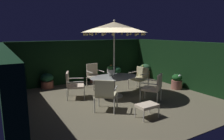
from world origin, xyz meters
name	(u,v)px	position (x,y,z in m)	size (l,w,h in m)	color
ground_plane	(115,99)	(0.00, 0.00, -0.01)	(7.15, 6.42, 0.02)	#635C47
hedge_backdrop_rear	(82,61)	(0.00, 3.06, 0.99)	(7.15, 0.30, 1.97)	black
hedge_backdrop_left	(5,84)	(-3.43, 0.00, 0.99)	(0.30, 6.42, 1.97)	black
hedge_backdrop_right	(182,64)	(3.43, 0.00, 0.99)	(0.30, 6.42, 1.97)	black
patio_dining_table	(114,80)	(0.13, 0.27, 0.60)	(1.85, 1.21, 0.75)	silver
patio_umbrella	(114,27)	(0.13, 0.27, 2.52)	(2.32, 2.32, 2.78)	silver
centerpiece_planter	(111,70)	(0.09, 0.42, 0.99)	(0.29, 0.29, 0.42)	silver
patio_chair_north	(140,76)	(1.58, 0.59, 0.53)	(0.70, 0.75, 0.91)	beige
patio_chair_northeast	(94,74)	(0.03, 1.77, 0.58)	(0.61, 0.65, 1.01)	beige
patio_chair_east	(73,83)	(-1.26, 0.84, 0.54)	(0.80, 0.80, 0.95)	silver
patio_chair_southeast	(105,92)	(-0.85, -0.86, 0.59)	(0.83, 0.83, 1.00)	silver
patio_chair_south	(154,86)	(0.95, -0.98, 0.56)	(0.80, 0.81, 0.98)	silver
ottoman_footrest	(147,106)	(-0.06, -1.83, 0.34)	(0.60, 0.42, 0.39)	silver
potted_plant_back_center	(116,72)	(1.62, 2.57, 0.35)	(0.52, 0.52, 0.66)	tan
potted_plant_left_near	(177,82)	(2.92, -0.20, 0.31)	(0.44, 0.44, 0.63)	#9F5D4F
potted_plant_back_left	(94,75)	(0.39, 2.56, 0.37)	(0.48, 0.45, 0.67)	#A45C4A
potted_plant_back_right	(145,71)	(3.10, 2.09, 0.38)	(0.55, 0.55, 0.73)	#89624C
potted_plant_left_far	(47,81)	(-1.76, 2.69, 0.32)	(0.53, 0.53, 0.63)	#B05C47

